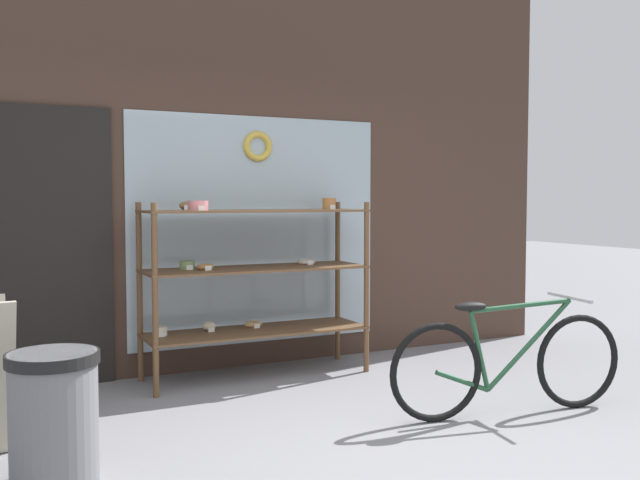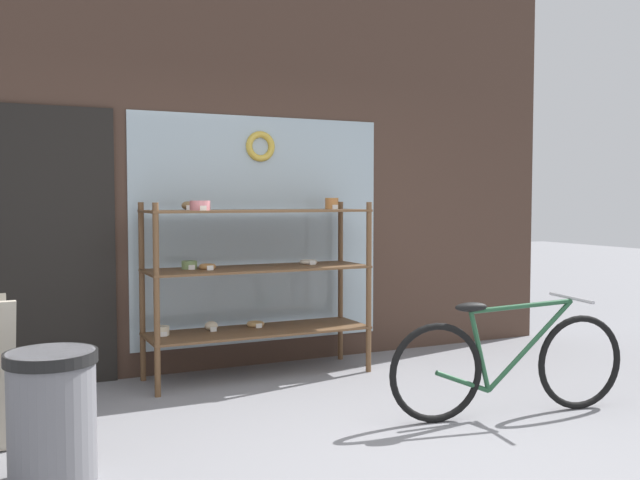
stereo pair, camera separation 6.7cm
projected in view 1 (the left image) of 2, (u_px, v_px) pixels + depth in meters
ground_plane at (390, 463)px, 3.80m from camera, size 30.00×30.00×0.00m
storefront_facade at (229, 145)px, 5.90m from camera, size 6.33×0.13×3.81m
display_case at (253, 272)px, 5.62m from camera, size 1.77×0.55×1.42m
bicycle at (509, 363)px, 4.64m from camera, size 1.67×0.46×0.77m
trash_bin at (54, 413)px, 3.50m from camera, size 0.45×0.45×0.66m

